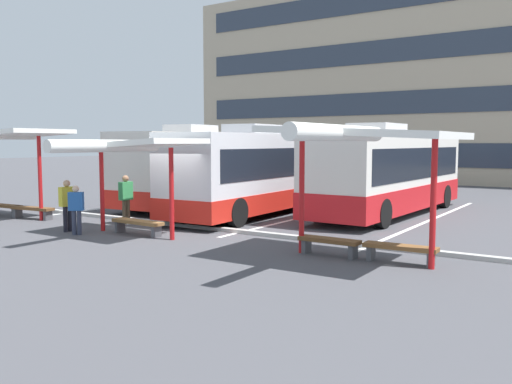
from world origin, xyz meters
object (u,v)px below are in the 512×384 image
at_px(waiting_shelter_0, 8,136).
at_px(waiting_passenger_3, 76,207).
at_px(bench_1, 32,210).
at_px(waiting_passenger_1, 126,196).
at_px(coach_bus_0, 209,167).
at_px(bench_0, 2,207).
at_px(waiting_passenger_2, 67,202).
at_px(bench_2, 138,224).
at_px(bench_3, 329,243).
at_px(coach_bus_1, 272,172).
at_px(coach_bus_2, 389,174).
at_px(waiting_shelter_2, 359,135).
at_px(bench_4, 400,250).
at_px(waiting_shelter_1, 128,147).

bearing_deg(waiting_shelter_0, waiting_passenger_3, -11.68).
xyz_separation_m(bench_1, waiting_passenger_1, (3.86, 1.06, 0.66)).
height_order(coach_bus_0, bench_0, coach_bus_0).
bearing_deg(waiting_passenger_2, waiting_shelter_0, 169.31).
xyz_separation_m(bench_2, bench_3, (6.36, 0.40, -0.01)).
bearing_deg(coach_bus_1, bench_1, -131.62).
distance_m(coach_bus_0, coach_bus_2, 8.65).
relative_size(waiting_shelter_2, bench_4, 2.96).
distance_m(waiting_shelter_1, waiting_passenger_2, 2.92).
height_order(coach_bus_1, coach_bus_2, coach_bus_2).
bearing_deg(bench_0, waiting_shelter_1, -4.19).
xyz_separation_m(bench_0, waiting_passenger_2, (5.34, -1.05, 0.62)).
height_order(waiting_shelter_0, waiting_passenger_2, waiting_shelter_0).
relative_size(bench_1, bench_2, 0.96).
bearing_deg(waiting_passenger_2, bench_3, 8.06).
relative_size(coach_bus_1, waiting_shelter_0, 2.74).
bearing_deg(bench_3, coach_bus_0, 141.79).
xyz_separation_m(coach_bus_1, waiting_shelter_1, (-0.40, -7.66, 1.07)).
relative_size(coach_bus_1, coach_bus_2, 1.18).
relative_size(waiting_shelter_2, waiting_passenger_2, 3.09).
bearing_deg(waiting_shelter_0, bench_2, -0.12).
height_order(coach_bus_2, bench_3, coach_bus_2).
bearing_deg(waiting_shelter_0, bench_3, 1.70).
height_order(coach_bus_0, waiting_shelter_2, coach_bus_0).
bearing_deg(waiting_passenger_3, waiting_passenger_1, 99.34).
bearing_deg(waiting_shelter_0, coach_bus_0, 70.67).
distance_m(coach_bus_2, bench_2, 10.24).
distance_m(bench_0, bench_1, 1.80).
xyz_separation_m(coach_bus_2, bench_4, (3.32, -8.42, -1.29)).
distance_m(coach_bus_1, bench_2, 7.45).
height_order(waiting_shelter_0, waiting_passenger_3, waiting_shelter_0).
relative_size(bench_0, bench_3, 1.23).
distance_m(bench_0, waiting_shelter_2, 15.13).
distance_m(coach_bus_0, bench_3, 12.99).
distance_m(coach_bus_2, waiting_shelter_1, 10.51).
xyz_separation_m(waiting_shelter_2, waiting_passenger_3, (-8.82, -1.14, -2.15)).
xyz_separation_m(waiting_shelter_2, waiting_passenger_1, (-9.22, 1.30, -2.03)).
height_order(waiting_shelter_2, bench_3, waiting_shelter_2).
distance_m(coach_bus_2, waiting_passenger_1, 10.18).
xyz_separation_m(bench_2, waiting_shelter_2, (7.26, 0.08, 2.68)).
distance_m(bench_2, waiting_passenger_1, 2.49).
distance_m(bench_2, bench_4, 8.18).
height_order(coach_bus_1, waiting_passenger_1, coach_bus_1).
bearing_deg(bench_3, waiting_passenger_3, -169.59).
height_order(bench_2, bench_4, same).
xyz_separation_m(coach_bus_0, bench_4, (11.95, -7.89, -1.35)).
bearing_deg(coach_bus_0, coach_bus_1, -14.31).
relative_size(coach_bus_2, bench_1, 5.47).
bearing_deg(waiting_passenger_1, coach_bus_0, 104.58).
distance_m(bench_0, bench_2, 7.63).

